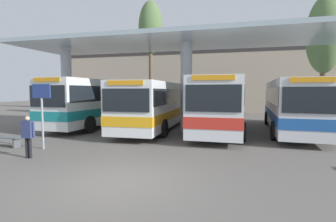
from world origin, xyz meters
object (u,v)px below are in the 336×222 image
at_px(waiting_bench_mid_platform, 6,140).
at_px(poplar_tree_behind_left, 325,36).
at_px(transit_bus_center_bay, 159,103).
at_px(pedestrian_waiting, 28,133).
at_px(transit_bus_right_bay, 222,102).
at_px(transit_bus_far_right_bay, 291,104).
at_px(transit_bus_left_bay, 100,101).
at_px(poplar_tree_behind_right, 151,30).
at_px(info_sign_platform, 42,103).

distance_m(waiting_bench_mid_platform, poplar_tree_behind_left, 21.14).
bearing_deg(transit_bus_center_bay, pedestrian_waiting, 73.64).
xyz_separation_m(transit_bus_right_bay, transit_bus_far_right_bay, (4.20, 0.75, -0.05)).
distance_m(transit_bus_left_bay, waiting_bench_mid_platform, 7.79).
bearing_deg(pedestrian_waiting, poplar_tree_behind_left, 44.14).
bearing_deg(pedestrian_waiting, poplar_tree_behind_right, 90.18).
distance_m(pedestrian_waiting, poplar_tree_behind_right, 16.78).
xyz_separation_m(transit_bus_center_bay, info_sign_platform, (-2.88, -7.69, 0.31)).
bearing_deg(poplar_tree_behind_right, transit_bus_far_right_bay, -25.98).
distance_m(transit_bus_left_bay, transit_bus_center_bay, 4.43).
height_order(transit_bus_far_right_bay, info_sign_platform, transit_bus_far_right_bay).
relative_size(info_sign_platform, poplar_tree_behind_left, 0.30).
distance_m(transit_bus_left_bay, poplar_tree_behind_left, 16.99).
xyz_separation_m(waiting_bench_mid_platform, info_sign_platform, (1.93, 0.11, 1.68)).
height_order(transit_bus_center_bay, info_sign_platform, transit_bus_center_bay).
height_order(transit_bus_center_bay, transit_bus_right_bay, transit_bus_right_bay).
relative_size(transit_bus_far_right_bay, info_sign_platform, 4.02).
relative_size(transit_bus_right_bay, info_sign_platform, 4.03).
bearing_deg(transit_bus_far_right_bay, transit_bus_right_bay, 12.27).
bearing_deg(transit_bus_left_bay, waiting_bench_mid_platform, 89.05).
xyz_separation_m(transit_bus_left_bay, transit_bus_right_bay, (8.69, 0.02, -0.03)).
bearing_deg(poplar_tree_behind_left, poplar_tree_behind_right, 173.93).
xyz_separation_m(transit_bus_center_bay, poplar_tree_behind_right, (-2.67, 6.02, 6.43)).
height_order(info_sign_platform, poplar_tree_behind_left, poplar_tree_behind_left).
bearing_deg(waiting_bench_mid_platform, poplar_tree_behind_left, 37.64).
distance_m(transit_bus_right_bay, waiting_bench_mid_platform, 11.96).
bearing_deg(transit_bus_far_right_bay, transit_bus_center_bay, 6.20).
height_order(transit_bus_right_bay, poplar_tree_behind_left, poplar_tree_behind_left).
bearing_deg(transit_bus_left_bay, pedestrian_waiting, 105.40).
distance_m(info_sign_platform, poplar_tree_behind_right, 15.02).
relative_size(waiting_bench_mid_platform, info_sign_platform, 0.54).
bearing_deg(info_sign_platform, pedestrian_waiting, -67.42).
height_order(transit_bus_center_bay, transit_bus_far_right_bay, transit_bus_far_right_bay).
height_order(transit_bus_right_bay, waiting_bench_mid_platform, transit_bus_right_bay).
bearing_deg(poplar_tree_behind_right, poplar_tree_behind_left, -6.07).
height_order(waiting_bench_mid_platform, poplar_tree_behind_left, poplar_tree_behind_left).
bearing_deg(transit_bus_far_right_bay, info_sign_platform, 38.32).
relative_size(transit_bus_far_right_bay, poplar_tree_behind_right, 1.06).
bearing_deg(transit_bus_center_bay, transit_bus_left_bay, -0.25).
bearing_deg(info_sign_platform, waiting_bench_mid_platform, -176.61).
bearing_deg(waiting_bench_mid_platform, transit_bus_center_bay, 58.37).
relative_size(transit_bus_far_right_bay, pedestrian_waiting, 7.14).
distance_m(transit_bus_far_right_bay, poplar_tree_behind_right, 13.92).
relative_size(transit_bus_center_bay, pedestrian_waiting, 7.55).
distance_m(transit_bus_far_right_bay, info_sign_platform, 14.04).
bearing_deg(transit_bus_right_bay, poplar_tree_behind_right, -41.71).
height_order(transit_bus_left_bay, transit_bus_center_bay, transit_bus_left_bay).
bearing_deg(poplar_tree_behind_left, transit_bus_far_right_bay, -124.91).
bearing_deg(info_sign_platform, transit_bus_far_right_bay, 36.20).
relative_size(transit_bus_center_bay, poplar_tree_behind_right, 1.12).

